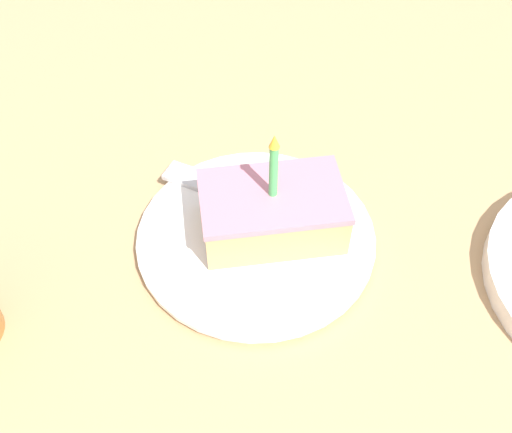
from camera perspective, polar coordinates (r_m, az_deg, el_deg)
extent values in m
cube|color=tan|center=(0.56, -0.43, -5.51)|extent=(2.40, 2.40, 0.04)
cylinder|color=white|center=(0.55, 0.00, -2.05)|extent=(0.21, 0.21, 0.01)
cylinder|color=white|center=(0.55, 0.00, -1.87)|extent=(0.22, 0.22, 0.01)
cube|color=tan|center=(0.53, 1.55, 0.25)|extent=(0.08, 0.12, 0.04)
cube|color=#D17A8C|center=(0.51, 1.61, 1.96)|extent=(0.08, 0.13, 0.01)
cylinder|color=#4CBF66|center=(0.49, 1.68, 4.33)|extent=(0.01, 0.01, 0.05)
cone|color=yellow|center=(0.47, 1.77, 7.18)|extent=(0.01, 0.01, 0.01)
cube|color=silver|center=(0.56, 0.74, 1.31)|extent=(0.08, 0.11, 0.00)
cube|color=silver|center=(0.59, -6.52, 3.80)|extent=(0.04, 0.05, 0.00)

